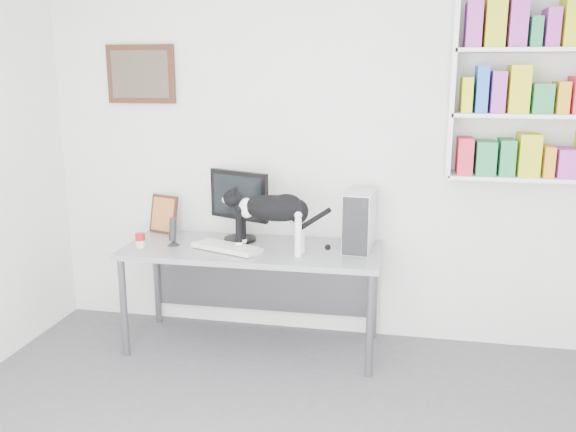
{
  "coord_description": "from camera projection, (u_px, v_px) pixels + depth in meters",
  "views": [
    {
      "loc": [
        0.65,
        -2.29,
        1.92
      ],
      "look_at": [
        -0.11,
        1.53,
        0.99
      ],
      "focal_mm": 38.0,
      "sensor_mm": 36.0,
      "label": 1
    }
  ],
  "objects": [
    {
      "name": "pc_tower",
      "position": [
        360.0,
        220.0,
        4.14
      ],
      "size": [
        0.21,
        0.41,
        0.4
      ],
      "primitive_type": "cube",
      "rotation": [
        0.0,
        0.0,
        -0.07
      ],
      "color": "#AAABAF",
      "rests_on": "desk"
    },
    {
      "name": "keyboard",
      "position": [
        227.0,
        247.0,
        4.14
      ],
      "size": [
        0.52,
        0.34,
        0.04
      ],
      "primitive_type": "cube",
      "rotation": [
        0.0,
        0.0,
        -0.36
      ],
      "color": "beige",
      "rests_on": "desk"
    },
    {
      "name": "leaning_print",
      "position": [
        164.0,
        213.0,
        4.56
      ],
      "size": [
        0.25,
        0.17,
        0.29
      ],
      "primitive_type": "cube",
      "rotation": [
        0.0,
        0.0,
        -0.33
      ],
      "color": "#402314",
      "rests_on": "desk"
    },
    {
      "name": "speaker",
      "position": [
        173.0,
        231.0,
        4.23
      ],
      "size": [
        0.1,
        0.1,
        0.2
      ],
      "primitive_type": "cylinder",
      "rotation": [
        0.0,
        0.0,
        -0.14
      ],
      "color": "black",
      "rests_on": "desk"
    },
    {
      "name": "desk",
      "position": [
        253.0,
        298.0,
        4.28
      ],
      "size": [
        1.78,
        0.72,
        0.74
      ],
      "primitive_type": "cube",
      "rotation": [
        0.0,
        0.0,
        0.02
      ],
      "color": "gray",
      "rests_on": "room"
    },
    {
      "name": "soup_can",
      "position": [
        140.0,
        240.0,
        4.19
      ],
      "size": [
        0.07,
        0.07,
        0.1
      ],
      "primitive_type": "cylinder",
      "rotation": [
        0.0,
        0.0,
        -0.02
      ],
      "color": "#B60F11",
      "rests_on": "desk"
    },
    {
      "name": "wall_art",
      "position": [
        141.0,
        74.0,
        4.45
      ],
      "size": [
        0.52,
        0.04,
        0.42
      ],
      "primitive_type": "cube",
      "color": "#402314",
      "rests_on": "room"
    },
    {
      "name": "bookshelf",
      "position": [
        534.0,
        83.0,
        3.83
      ],
      "size": [
        1.03,
        0.28,
        1.24
      ],
      "primitive_type": "cube",
      "color": "white",
      "rests_on": "room"
    },
    {
      "name": "room",
      "position": [
        241.0,
        218.0,
        2.45
      ],
      "size": [
        4.01,
        4.01,
        2.7
      ],
      "color": "#54555A",
      "rests_on": "ground"
    },
    {
      "name": "monitor",
      "position": [
        240.0,
        205.0,
        4.32
      ],
      "size": [
        0.54,
        0.4,
        0.52
      ],
      "primitive_type": "cube",
      "rotation": [
        0.0,
        0.0,
        -0.39
      ],
      "color": "black",
      "rests_on": "desk"
    },
    {
      "name": "cat",
      "position": [
        272.0,
        223.0,
        4.04
      ],
      "size": [
        0.68,
        0.23,
        0.41
      ],
      "primitive_type": null,
      "rotation": [
        0.0,
        0.0,
        -0.08
      ],
      "color": "black",
      "rests_on": "desk"
    }
  ]
}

